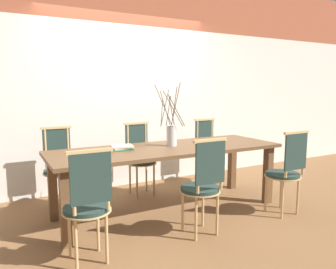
# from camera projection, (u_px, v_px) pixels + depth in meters

# --- Properties ---
(ground_plane) EXTENTS (16.00, 16.00, 0.00)m
(ground_plane) POSITION_uv_depth(u_px,v_px,m) (168.00, 210.00, 3.91)
(ground_plane) COLOR brown
(wall_rear) EXTENTS (12.00, 0.06, 3.20)m
(wall_rear) POSITION_uv_depth(u_px,v_px,m) (127.00, 78.00, 4.79)
(wall_rear) COLOR silver
(wall_rear) RESTS_ON ground_plane
(dining_table) EXTENTS (2.70, 0.91, 0.77)m
(dining_table) POSITION_uv_depth(u_px,v_px,m) (168.00, 155.00, 3.81)
(dining_table) COLOR brown
(dining_table) RESTS_ON ground_plane
(chair_near_leftend) EXTENTS (0.41, 0.41, 0.98)m
(chair_near_leftend) POSITION_uv_depth(u_px,v_px,m) (88.00, 202.00, 2.65)
(chair_near_leftend) COLOR #233833
(chair_near_leftend) RESTS_ON ground_plane
(chair_near_left) EXTENTS (0.41, 0.41, 0.98)m
(chair_near_left) POSITION_uv_depth(u_px,v_px,m) (203.00, 183.00, 3.18)
(chair_near_left) COLOR #233833
(chair_near_left) RESTS_ON ground_plane
(chair_near_center) EXTENTS (0.41, 0.41, 0.98)m
(chair_near_center) POSITION_uv_depth(u_px,v_px,m) (286.00, 170.00, 3.71)
(chair_near_center) COLOR #233833
(chair_near_center) RESTS_ON ground_plane
(chair_far_leftend) EXTENTS (0.41, 0.41, 0.98)m
(chair_far_leftend) POSITION_uv_depth(u_px,v_px,m) (59.00, 164.00, 3.97)
(chair_far_leftend) COLOR #233833
(chair_far_leftend) RESTS_ON ground_plane
(chair_far_left) EXTENTS (0.41, 0.41, 0.98)m
(chair_far_left) POSITION_uv_depth(u_px,v_px,m) (140.00, 156.00, 4.47)
(chair_far_left) COLOR #233833
(chair_far_left) RESTS_ON ground_plane
(chair_far_center) EXTENTS (0.41, 0.41, 0.98)m
(chair_far_center) POSITION_uv_depth(u_px,v_px,m) (208.00, 149.00, 5.00)
(chair_far_center) COLOR #233833
(chair_far_center) RESTS_ON ground_plane
(vase_centerpiece) EXTENTS (0.30, 0.35, 0.75)m
(vase_centerpiece) POSITION_uv_depth(u_px,v_px,m) (171.00, 134.00, 3.87)
(vase_centerpiece) COLOR silver
(vase_centerpiece) RESTS_ON dining_table
(book_stack) EXTENTS (0.25, 0.20, 0.05)m
(book_stack) POSITION_uv_depth(u_px,v_px,m) (122.00, 148.00, 3.63)
(book_stack) COLOR #1E6B4C
(book_stack) RESTS_ON dining_table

